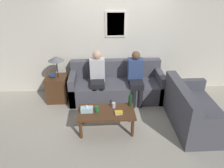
{
  "coord_description": "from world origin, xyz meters",
  "views": [
    {
      "loc": [
        -0.36,
        -4.16,
        2.77
      ],
      "look_at": [
        -0.14,
        -0.13,
        0.7
      ],
      "focal_mm": 35.0,
      "sensor_mm": 36.0,
      "label": 1
    }
  ],
  "objects": [
    {
      "name": "side_table_with_lamp",
      "position": [
        -1.41,
        0.47,
        0.37
      ],
      "size": [
        0.47,
        0.47,
        1.11
      ],
      "color": "#4C2D19",
      "rests_on": "ground_plane"
    },
    {
      "name": "drinking_glass",
      "position": [
        -0.14,
        -0.6,
        0.48
      ],
      "size": [
        0.07,
        0.07,
        0.11
      ],
      "color": "silver",
      "rests_on": "coffee_table"
    },
    {
      "name": "soda_can",
      "position": [
        -0.46,
        -0.73,
        0.48
      ],
      "size": [
        0.07,
        0.07,
        0.12
      ],
      "color": "#197A38",
      "rests_on": "coffee_table"
    },
    {
      "name": "tissue_box",
      "position": [
        -0.65,
        -0.72,
        0.48
      ],
      "size": [
        0.23,
        0.12,
        0.15
      ],
      "color": "silver",
      "rests_on": "coffee_table"
    },
    {
      "name": "person_left",
      "position": [
        -0.45,
        0.39,
        0.66
      ],
      "size": [
        0.34,
        0.57,
        1.22
      ],
      "color": "black",
      "rests_on": "ground_plane"
    },
    {
      "name": "coffee_table",
      "position": [
        -0.28,
        -0.72,
        0.36
      ],
      "size": [
        1.08,
        0.57,
        0.42
      ],
      "color": "#4C2D19",
      "rests_on": "ground_plane"
    },
    {
      "name": "book_stack",
      "position": [
        -0.05,
        -0.81,
        0.44
      ],
      "size": [
        0.15,
        0.12,
        0.04
      ],
      "color": "beige",
      "rests_on": "coffee_table"
    },
    {
      "name": "couch_side",
      "position": [
        1.43,
        -0.67,
        0.31
      ],
      "size": [
        0.87,
        1.5,
        0.88
      ],
      "rotation": [
        0.0,
        0.0,
        1.57
      ],
      "color": "#4C4C56",
      "rests_on": "ground_plane"
    },
    {
      "name": "person_right",
      "position": [
        0.43,
        0.33,
        0.65
      ],
      "size": [
        0.34,
        0.58,
        1.2
      ],
      "color": "black",
      "rests_on": "ground_plane"
    },
    {
      "name": "wine_bottle",
      "position": [
        0.19,
        -0.54,
        0.54
      ],
      "size": [
        0.07,
        0.07,
        0.32
      ],
      "color": "#19421E",
      "rests_on": "coffee_table"
    },
    {
      "name": "ground_plane",
      "position": [
        0.0,
        0.0,
        0.0
      ],
      "size": [
        16.0,
        16.0,
        0.0
      ],
      "primitive_type": "plane",
      "color": "#ADA899"
    },
    {
      "name": "wall_back",
      "position": [
        0.0,
        0.98,
        1.3
      ],
      "size": [
        9.0,
        0.08,
        2.6
      ],
      "color": "silver",
      "rests_on": "ground_plane"
    },
    {
      "name": "couch_main",
      "position": [
        0.0,
        0.52,
        0.31
      ],
      "size": [
        2.19,
        0.87,
        0.88
      ],
      "color": "#4C4C56",
      "rests_on": "ground_plane"
    }
  ]
}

